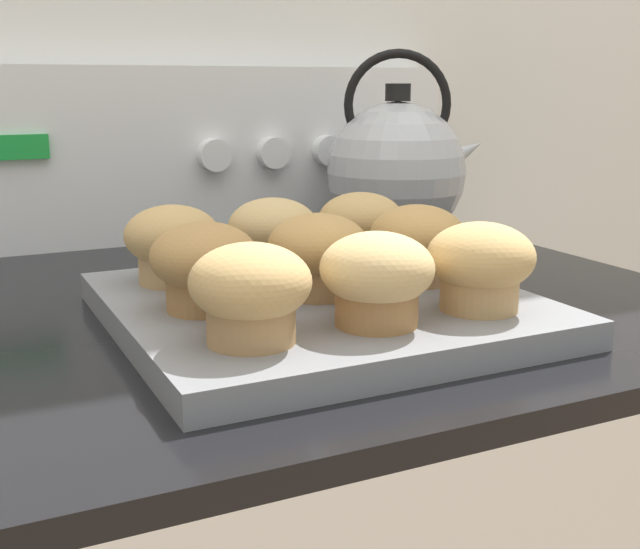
# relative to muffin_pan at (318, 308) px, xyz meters

# --- Properties ---
(control_panel) EXTENTS (0.75, 0.07, 0.20)m
(control_panel) POSITION_rel_muffin_pan_xyz_m (-0.02, 0.40, 0.09)
(control_panel) COLOR white
(control_panel) RESTS_ON stove_range
(muffin_pan) EXTENTS (0.31, 0.31, 0.02)m
(muffin_pan) POSITION_rel_muffin_pan_xyz_m (0.00, 0.00, 0.00)
(muffin_pan) COLOR slate
(muffin_pan) RESTS_ON stove_range
(muffin_r0_c0) EXTENTS (0.08, 0.08, 0.07)m
(muffin_r0_c0) POSITION_rel_muffin_pan_xyz_m (-0.09, -0.09, 0.05)
(muffin_r0_c0) COLOR #A37A4C
(muffin_r0_c0) RESTS_ON muffin_pan
(muffin_r0_c1) EXTENTS (0.08, 0.08, 0.07)m
(muffin_r0_c1) POSITION_rel_muffin_pan_xyz_m (0.00, -0.09, 0.05)
(muffin_r0_c1) COLOR olive
(muffin_r0_c1) RESTS_ON muffin_pan
(muffin_r0_c2) EXTENTS (0.08, 0.08, 0.07)m
(muffin_r0_c2) POSITION_rel_muffin_pan_xyz_m (0.09, -0.09, 0.05)
(muffin_r0_c2) COLOR tan
(muffin_r0_c2) RESTS_ON muffin_pan
(muffin_r1_c0) EXTENTS (0.08, 0.08, 0.07)m
(muffin_r1_c0) POSITION_rel_muffin_pan_xyz_m (-0.09, -0.00, 0.05)
(muffin_r1_c0) COLOR olive
(muffin_r1_c0) RESTS_ON muffin_pan
(muffin_r1_c1) EXTENTS (0.08, 0.08, 0.07)m
(muffin_r1_c1) POSITION_rel_muffin_pan_xyz_m (-0.00, -0.00, 0.05)
(muffin_r1_c1) COLOR #A37A4C
(muffin_r1_c1) RESTS_ON muffin_pan
(muffin_r1_c2) EXTENTS (0.08, 0.08, 0.07)m
(muffin_r1_c2) POSITION_rel_muffin_pan_xyz_m (0.09, 0.00, 0.05)
(muffin_r1_c2) COLOR #A37A4C
(muffin_r1_c2) RESTS_ON muffin_pan
(muffin_r2_c0) EXTENTS (0.08, 0.08, 0.07)m
(muffin_r2_c0) POSITION_rel_muffin_pan_xyz_m (-0.09, 0.09, 0.05)
(muffin_r2_c0) COLOR tan
(muffin_r2_c0) RESTS_ON muffin_pan
(muffin_r2_c1) EXTENTS (0.08, 0.08, 0.07)m
(muffin_r2_c1) POSITION_rel_muffin_pan_xyz_m (0.00, 0.09, 0.05)
(muffin_r2_c1) COLOR #A37A4C
(muffin_r2_c1) RESTS_ON muffin_pan
(muffin_r2_c2) EXTENTS (0.08, 0.08, 0.07)m
(muffin_r2_c2) POSITION_rel_muffin_pan_xyz_m (0.09, 0.09, 0.05)
(muffin_r2_c2) COLOR tan
(muffin_r2_c2) RESTS_ON muffin_pan
(tea_kettle) EXTENTS (0.19, 0.16, 0.22)m
(tea_kettle) POSITION_rel_muffin_pan_xyz_m (0.23, 0.26, 0.07)
(tea_kettle) COLOR #ADAFB5
(tea_kettle) RESTS_ON stove_range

